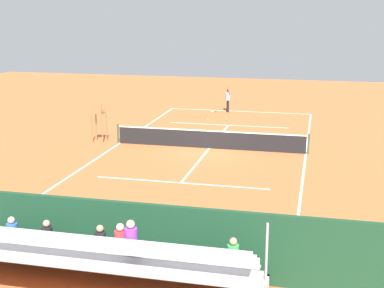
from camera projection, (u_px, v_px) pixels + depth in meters
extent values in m
plane|color=#BC6033|center=(209.00, 148.00, 28.77)|extent=(60.00, 60.00, 0.00)
cube|color=white|center=(240.00, 111.00, 39.16)|extent=(10.00, 0.10, 0.01)
cube|color=white|center=(144.00, 227.00, 18.38)|extent=(10.00, 0.10, 0.01)
cube|color=white|center=(306.00, 154.00, 27.66)|extent=(0.10, 22.00, 0.01)
cube|color=white|center=(120.00, 143.00, 29.88)|extent=(0.10, 22.00, 0.01)
cube|color=white|center=(228.00, 125.00, 34.49)|extent=(7.50, 0.10, 0.01)
cube|color=white|center=(181.00, 183.00, 23.05)|extent=(7.50, 0.10, 0.01)
cube|color=white|center=(209.00, 148.00, 28.77)|extent=(0.10, 12.10, 0.01)
cube|color=white|center=(240.00, 111.00, 39.16)|extent=(0.10, 0.30, 0.01)
cube|color=black|center=(209.00, 140.00, 28.66)|extent=(10.00, 0.02, 0.91)
cube|color=white|center=(209.00, 131.00, 28.54)|extent=(10.00, 0.04, 0.06)
cylinder|color=#2D5133|center=(308.00, 144.00, 27.51)|extent=(0.10, 0.10, 1.07)
cylinder|color=#2D5133|center=(118.00, 134.00, 29.78)|extent=(0.10, 0.10, 1.07)
cube|color=#194228|center=(110.00, 234.00, 15.30)|extent=(18.00, 0.16, 2.00)
cube|color=#B2B2B7|center=(107.00, 265.00, 15.16)|extent=(9.00, 0.10, 0.45)
cube|color=#B2B2B7|center=(102.00, 265.00, 14.78)|extent=(9.00, 0.80, 0.08)
cube|color=#B2B2B7|center=(107.00, 265.00, 15.19)|extent=(9.00, 0.04, 0.45)
cube|color=silver|center=(100.00, 252.00, 14.59)|extent=(8.60, 0.36, 0.04)
cube|color=silver|center=(97.00, 248.00, 14.37)|extent=(8.60, 0.03, 0.36)
cube|color=#B2B2B7|center=(89.00, 262.00, 13.92)|extent=(9.00, 0.80, 0.08)
cube|color=#B2B2B7|center=(95.00, 262.00, 14.32)|extent=(9.00, 0.04, 0.45)
cube|color=silver|center=(86.00, 249.00, 13.72)|extent=(8.60, 0.36, 0.04)
cube|color=silver|center=(83.00, 244.00, 13.51)|extent=(8.60, 0.03, 0.36)
cube|color=#B2B2B7|center=(74.00, 260.00, 13.06)|extent=(9.00, 0.80, 0.08)
cube|color=#B2B2B7|center=(81.00, 260.00, 13.46)|extent=(9.00, 0.04, 0.45)
cube|color=silver|center=(72.00, 245.00, 12.86)|extent=(8.60, 0.36, 0.04)
cube|color=silver|center=(68.00, 240.00, 12.64)|extent=(8.60, 0.03, 0.36)
cylinder|color=#B2B2B7|center=(266.00, 270.00, 12.84)|extent=(0.06, 0.06, 2.35)
cube|color=#2D2D33|center=(15.00, 239.00, 15.32)|extent=(0.32, 0.40, 0.12)
cylinder|color=blue|center=(12.00, 231.00, 15.14)|extent=(0.30, 0.30, 0.45)
sphere|color=beige|center=(11.00, 220.00, 15.06)|extent=(0.20, 0.20, 0.20)
cube|color=#2D2D33|center=(103.00, 248.00, 14.74)|extent=(0.32, 0.40, 0.12)
cylinder|color=black|center=(100.00, 240.00, 14.55)|extent=(0.30, 0.30, 0.45)
sphere|color=tan|center=(100.00, 229.00, 14.47)|extent=(0.20, 0.20, 0.20)
cube|color=#2D2D33|center=(133.00, 247.00, 12.68)|extent=(0.32, 0.40, 0.12)
cylinder|color=purple|center=(131.00, 237.00, 12.50)|extent=(0.30, 0.30, 0.45)
sphere|color=beige|center=(131.00, 224.00, 12.42)|extent=(0.20, 0.20, 0.20)
cube|color=#2D2D33|center=(123.00, 248.00, 13.67)|extent=(0.32, 0.40, 0.12)
cylinder|color=red|center=(121.00, 239.00, 13.49)|extent=(0.30, 0.30, 0.45)
sphere|color=beige|center=(120.00, 227.00, 13.41)|extent=(0.20, 0.20, 0.20)
cube|color=#2D2D33|center=(50.00, 242.00, 15.08)|extent=(0.32, 0.40, 0.12)
cylinder|color=black|center=(47.00, 235.00, 14.90)|extent=(0.30, 0.30, 0.45)
sphere|color=tan|center=(46.00, 223.00, 14.82)|extent=(0.20, 0.20, 0.20)
cube|color=#2D2D33|center=(234.00, 262.00, 13.94)|extent=(0.32, 0.40, 0.12)
cylinder|color=green|center=(233.00, 253.00, 13.76)|extent=(0.30, 0.30, 0.45)
sphere|color=tan|center=(233.00, 241.00, 13.68)|extent=(0.20, 0.20, 0.20)
cylinder|color=olive|center=(106.00, 127.00, 30.21)|extent=(0.07, 0.07, 1.60)
cylinder|color=olive|center=(96.00, 126.00, 30.35)|extent=(0.07, 0.07, 1.60)
cylinder|color=olive|center=(102.00, 129.00, 29.65)|extent=(0.07, 0.07, 1.60)
cylinder|color=olive|center=(92.00, 129.00, 29.78)|extent=(0.07, 0.07, 1.60)
cube|color=olive|center=(99.00, 113.00, 29.80)|extent=(0.56, 0.56, 0.06)
cube|color=olive|center=(97.00, 109.00, 29.51)|extent=(0.56, 0.06, 0.48)
cube|color=olive|center=(103.00, 110.00, 29.70)|extent=(0.04, 0.48, 0.04)
cube|color=olive|center=(94.00, 110.00, 29.82)|extent=(0.04, 0.48, 0.04)
cube|color=#33383D|center=(233.00, 252.00, 15.45)|extent=(1.80, 0.40, 0.05)
cylinder|color=#33383D|center=(259.00, 262.00, 15.33)|extent=(0.06, 0.06, 0.45)
cylinder|color=#33383D|center=(207.00, 257.00, 15.67)|extent=(0.06, 0.06, 0.45)
cube|color=#33383D|center=(232.00, 245.00, 15.20)|extent=(1.80, 0.04, 0.36)
cube|color=#B22D2D|center=(167.00, 257.00, 15.74)|extent=(0.90, 0.36, 0.36)
cylinder|color=black|center=(228.00, 106.00, 38.92)|extent=(0.14, 0.14, 0.85)
cylinder|color=black|center=(228.00, 106.00, 38.71)|extent=(0.14, 0.14, 0.85)
cylinder|color=#9399A3|center=(228.00, 96.00, 38.64)|extent=(0.46, 0.46, 0.60)
sphere|color=#8C6647|center=(228.00, 90.00, 38.54)|extent=(0.22, 0.22, 0.22)
cylinder|color=#8C6647|center=(229.00, 89.00, 38.30)|extent=(0.26, 0.17, 0.55)
cylinder|color=#8C6647|center=(227.00, 95.00, 38.84)|extent=(0.12, 0.12, 0.50)
cylinder|color=black|center=(215.00, 112.00, 38.89)|extent=(0.26, 0.15, 0.03)
torus|color=#D8CC4C|center=(212.00, 111.00, 39.06)|extent=(0.41, 0.41, 0.02)
cylinder|color=white|center=(212.00, 111.00, 39.06)|extent=(0.25, 0.25, 0.00)
sphere|color=#CCDB33|center=(226.00, 118.00, 36.67)|extent=(0.07, 0.07, 0.07)
sphere|color=#CCDB33|center=(208.00, 120.00, 36.05)|extent=(0.07, 0.07, 0.07)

